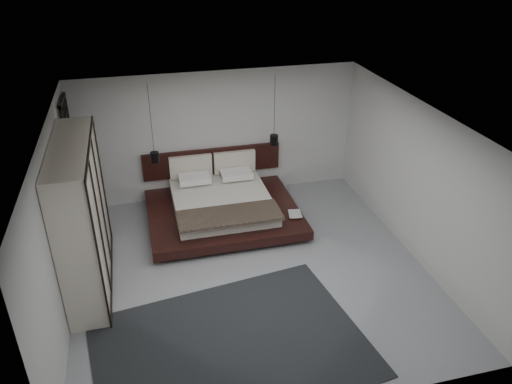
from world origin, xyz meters
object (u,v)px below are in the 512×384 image
object	(u,v)px
pendant_right	(274,140)
wardrobe	(82,218)
lattice_screen	(74,164)
rug	(231,347)
bed	(222,205)
pendant_left	(155,157)

from	to	relation	value
pendant_right	wardrobe	size ratio (longest dim) A/B	0.58
pendant_right	lattice_screen	bearing A→B (deg)	179.23
wardrobe	rug	size ratio (longest dim) A/B	0.67
bed	wardrobe	size ratio (longest dim) A/B	1.18
pendant_left	pendant_right	xyz separation A→B (m)	(2.48, 0.00, 0.12)
pendant_left	rug	size ratio (longest dim) A/B	0.42
bed	pendant_left	size ratio (longest dim) A/B	1.88
lattice_screen	bed	distance (m)	3.01
lattice_screen	wardrobe	bearing A→B (deg)	-83.05
wardrobe	pendant_left	bearing A→B (deg)	57.22
pendant_left	pendant_right	world-z (taller)	same
pendant_left	rug	world-z (taller)	pendant_left
lattice_screen	rug	size ratio (longest dim) A/B	0.68
bed	pendant_left	bearing A→B (deg)	158.15
rug	pendant_right	bearing A→B (deg)	66.35
lattice_screen	wardrobe	size ratio (longest dim) A/B	1.02
bed	rug	distance (m)	3.65
lattice_screen	rug	xyz separation A→B (m)	(2.23, -4.15, -1.29)
pendant_right	rug	xyz separation A→B (m)	(-1.79, -4.10, -1.42)
lattice_screen	pendant_right	world-z (taller)	pendant_right
pendant_left	lattice_screen	bearing A→B (deg)	178.00
lattice_screen	pendant_left	xyz separation A→B (m)	(1.55, -0.05, 0.01)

